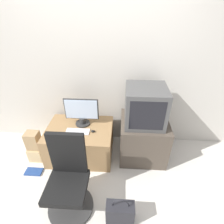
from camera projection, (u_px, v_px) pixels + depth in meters
The scene contains 13 objects.
ground_plane at pixel (90, 209), 2.04m from camera, with size 12.00×12.00×0.00m, color beige.
wall_back at pixel (100, 65), 2.46m from camera, with size 4.40×0.05×2.60m.
desk at pixel (81, 141), 2.67m from camera, with size 0.95×0.70×0.49m.
side_stand at pixel (143, 138), 2.62m from camera, with size 0.67×0.64×0.63m.
main_monitor at pixel (82, 112), 2.52m from camera, with size 0.49×0.21×0.42m.
keyboard at pixel (78, 131), 2.46m from camera, with size 0.33×0.13×0.01m.
mouse at pixel (93, 131), 2.45m from camera, with size 0.06×0.04×0.03m.
crt_tv at pixel (145, 106), 2.30m from camera, with size 0.52×0.50×0.52m.
office_chair at pixel (68, 182), 1.91m from camera, with size 0.53×0.53×0.96m.
cardboard_box_lower at pixel (37, 153), 2.66m from camera, with size 0.20×0.20×0.22m.
cardboard_box_upper at pixel (33, 140), 2.53m from camera, with size 0.19×0.16×0.27m.
handbag at pixel (120, 212), 1.88m from camera, with size 0.30×0.14×0.37m.
book at pixel (34, 172), 2.48m from camera, with size 0.24×0.13×0.02m.
Camera 1 is at (0.32, -1.09, 2.06)m, focal length 28.00 mm.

